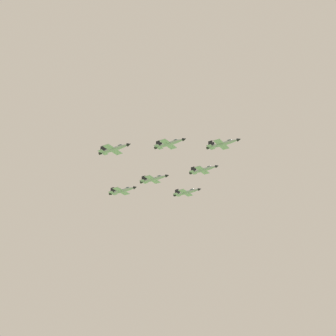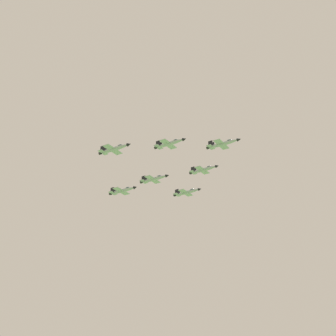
{
  "view_description": "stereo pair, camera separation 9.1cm",
  "coord_description": "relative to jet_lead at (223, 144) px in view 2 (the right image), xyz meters",
  "views": [
    {
      "loc": [
        -171.6,
        63.73,
        26.47
      ],
      "look_at": [
        22.4,
        17.3,
        122.07
      ],
      "focal_mm": 56.35,
      "sensor_mm": 36.0,
      "label": 1
    },
    {
      "loc": [
        -171.63,
        63.64,
        26.47
      ],
      "look_at": [
        22.4,
        17.3,
        122.07
      ],
      "focal_mm": 56.35,
      "sensor_mm": 36.0,
      "label": 2
    }
  ],
  "objects": [
    {
      "name": "jet_lead",
      "position": [
        0.0,
        0.0,
        0.0
      ],
      "size": [
        12.11,
        12.21,
        3.19
      ],
      "rotation": [
        0.0,
        0.0,
        3.93
      ],
      "color": "#9EA3A8"
    },
    {
      "name": "jet_left_wingman",
      "position": [
        21.54,
        1.61,
        -1.7
      ],
      "size": [
        11.75,
        11.45,
        3.05
      ],
      "rotation": [
        0.0,
        0.0,
        3.91
      ],
      "color": "#9EA3A8"
    },
    {
      "name": "jet_trailing",
      "position": [
        35.13,
        34.69,
        -9.23
      ],
      "size": [
        12.02,
        11.86,
        3.14
      ],
      "rotation": [
        0.0,
        0.0,
        3.92
      ],
      "color": "#9EA3A8"
    },
    {
      "name": "jet_right_outer",
      "position": [
        3.76,
        43.03,
        -5.66
      ],
      "size": [
        12.24,
        12.12,
        3.2
      ],
      "rotation": [
        0.0,
        0.0,
        3.92
      ],
      "color": "#9EA3A8"
    },
    {
      "name": "jet_slot_rear",
      "position": [
        23.42,
        23.12,
        -7.57
      ],
      "size": [
        11.53,
        11.58,
        3.03
      ],
      "rotation": [
        0.0,
        0.0,
        3.93
      ],
      "color": "#9EA3A8"
    },
    {
      "name": "jet_right_wingman",
      "position": [
        1.88,
        21.52,
        -1.59
      ],
      "size": [
        11.81,
        11.65,
        3.08
      ],
      "rotation": [
        0.0,
        0.0,
        3.92
      ],
      "color": "#9EA3A8"
    },
    {
      "name": "jet_left_outer",
      "position": [
        43.07,
        3.22,
        -3.65
      ],
      "size": [
        12.19,
        11.87,
        3.16
      ],
      "rotation": [
        0.0,
        0.0,
        3.91
      ],
      "color": "#9EA3A8"
    }
  ]
}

